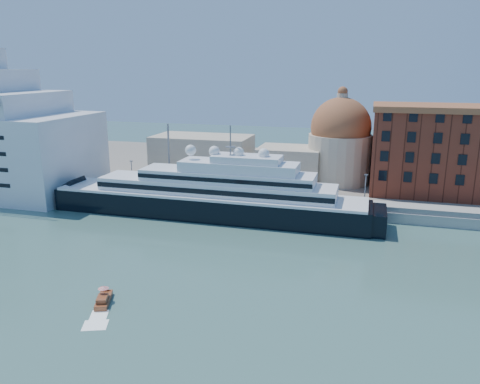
% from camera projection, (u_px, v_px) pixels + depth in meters
% --- Properties ---
extents(ground, '(400.00, 400.00, 0.00)m').
position_uv_depth(ground, '(197.00, 254.00, 89.16)').
color(ground, '#3C675E').
rests_on(ground, ground).
extents(quay, '(180.00, 10.00, 2.50)m').
position_uv_depth(quay, '(244.00, 201.00, 120.47)').
color(quay, gray).
rests_on(quay, ground).
extents(land, '(260.00, 72.00, 2.00)m').
position_uv_depth(land, '(275.00, 169.00, 158.67)').
color(land, slate).
rests_on(land, ground).
extents(quay_fence, '(180.00, 0.10, 1.20)m').
position_uv_depth(quay_fence, '(239.00, 198.00, 115.80)').
color(quay_fence, slate).
rests_on(quay_fence, quay).
extents(superyacht, '(85.66, 11.88, 25.60)m').
position_uv_depth(superyacht, '(198.00, 197.00, 111.60)').
color(superyacht, black).
rests_on(superyacht, ground).
extents(service_barge, '(14.49, 8.07, 3.10)m').
position_uv_depth(service_barge, '(18.00, 201.00, 121.81)').
color(service_barge, white).
rests_on(service_barge, ground).
extents(water_taxi, '(3.71, 5.83, 2.63)m').
position_uv_depth(water_taxi, '(103.00, 299.00, 70.39)').
color(water_taxi, brown).
rests_on(water_taxi, ground).
extents(warehouse, '(43.00, 19.00, 23.25)m').
position_uv_depth(warehouse, '(457.00, 150.00, 120.39)').
color(warehouse, maroon).
rests_on(warehouse, land).
extents(church, '(66.00, 18.00, 25.50)m').
position_uv_depth(church, '(286.00, 150.00, 138.37)').
color(church, beige).
rests_on(church, land).
extents(lamp_posts, '(120.80, 2.40, 18.00)m').
position_uv_depth(lamp_posts, '(195.00, 167.00, 119.96)').
color(lamp_posts, slate).
rests_on(lamp_posts, quay).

